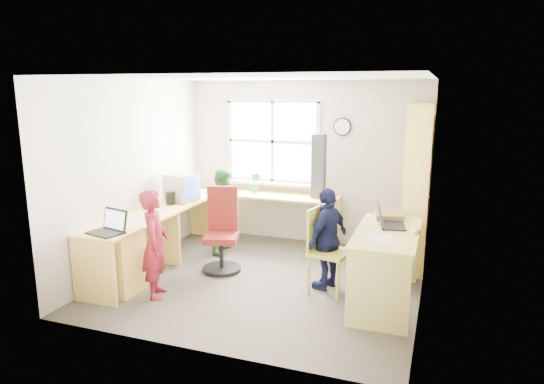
% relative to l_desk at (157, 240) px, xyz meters
% --- Properties ---
extents(room, '(3.64, 3.44, 2.44)m').
position_rel_l_desk_xyz_m(room, '(1.32, 0.38, 0.76)').
color(room, '#433D34').
rests_on(room, ground).
extents(l_desk, '(2.38, 2.95, 0.75)m').
position_rel_l_desk_xyz_m(l_desk, '(0.00, 0.00, 0.00)').
color(l_desk, '#FFD465').
rests_on(l_desk, ground).
extents(right_desk, '(0.65, 1.40, 0.81)m').
position_rel_l_desk_xyz_m(right_desk, '(2.74, 0.15, 0.13)').
color(right_desk, '#CDC366').
rests_on(right_desk, ground).
extents(bookshelf, '(0.30, 1.02, 2.10)m').
position_rel_l_desk_xyz_m(bookshelf, '(2.96, 1.47, 0.55)').
color(bookshelf, '#FFD465').
rests_on(bookshelf, ground).
extents(swivel_chair, '(0.61, 0.61, 1.06)m').
position_rel_l_desk_xyz_m(swivel_chair, '(0.65, 0.47, 0.00)').
color(swivel_chair, black).
rests_on(swivel_chair, ground).
extents(wooden_chair, '(0.50, 0.50, 0.97)m').
position_rel_l_desk_xyz_m(wooden_chair, '(2.04, 0.27, 0.07)').
color(wooden_chair, '#C2C842').
rests_on(wooden_chair, ground).
extents(crt_monitor, '(0.46, 0.43, 0.38)m').
position_rel_l_desk_xyz_m(crt_monitor, '(-0.15, 0.87, 0.49)').
color(crt_monitor, silver).
rests_on(crt_monitor, l_desk).
extents(laptop_left, '(0.42, 0.38, 0.25)m').
position_rel_l_desk_xyz_m(laptop_left, '(-0.12, -0.72, 0.35)').
color(laptop_left, black).
rests_on(laptop_left, l_desk).
extents(laptop_right, '(0.36, 0.41, 0.24)m').
position_rel_l_desk_xyz_m(laptop_right, '(2.72, 0.34, 0.41)').
color(laptop_right, black).
rests_on(laptop_right, right_desk).
extents(speaker_a, '(0.09, 0.09, 0.17)m').
position_rel_l_desk_xyz_m(speaker_a, '(-0.18, 0.63, 0.38)').
color(speaker_a, black).
rests_on(speaker_a, l_desk).
extents(speaker_b, '(0.11, 0.11, 0.17)m').
position_rel_l_desk_xyz_m(speaker_b, '(-0.21, 1.04, 0.38)').
color(speaker_b, black).
rests_on(speaker_b, l_desk).
extents(cd_tower, '(0.18, 0.16, 0.91)m').
position_rel_l_desk_xyz_m(cd_tower, '(1.59, 1.71, 0.75)').
color(cd_tower, black).
rests_on(cd_tower, l_desk).
extents(game_box, '(0.38, 0.38, 0.06)m').
position_rel_l_desk_xyz_m(game_box, '(2.69, 0.70, 0.38)').
color(game_box, red).
rests_on(game_box, right_desk).
extents(paper_a, '(0.26, 0.32, 0.00)m').
position_rel_l_desk_xyz_m(paper_a, '(-0.08, -0.16, 0.30)').
color(paper_a, beige).
rests_on(paper_a, l_desk).
extents(paper_b, '(0.29, 0.35, 0.00)m').
position_rel_l_desk_xyz_m(paper_b, '(2.71, -0.14, 0.35)').
color(paper_b, beige).
rests_on(paper_b, right_desk).
extents(potted_plant, '(0.18, 0.15, 0.30)m').
position_rel_l_desk_xyz_m(potted_plant, '(0.61, 1.74, 0.44)').
color(potted_plant, '#2A6829').
rests_on(potted_plant, l_desk).
extents(person_red, '(0.45, 0.52, 1.21)m').
position_rel_l_desk_xyz_m(person_red, '(0.32, -0.53, 0.15)').
color(person_red, maroon).
rests_on(person_red, ground).
extents(person_green, '(0.57, 0.67, 1.20)m').
position_rel_l_desk_xyz_m(person_green, '(0.40, 1.11, 0.14)').
color(person_green, '#33742E').
rests_on(person_green, ground).
extents(person_navy, '(0.52, 0.75, 1.19)m').
position_rel_l_desk_xyz_m(person_navy, '(2.06, 0.34, 0.14)').
color(person_navy, '#121539').
rests_on(person_navy, ground).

